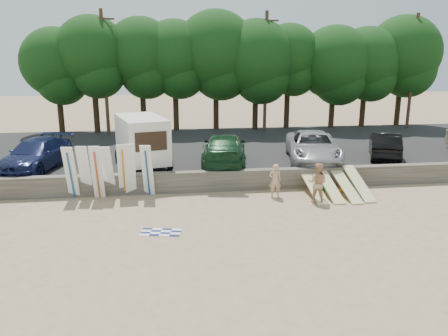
# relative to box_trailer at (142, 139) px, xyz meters

# --- Properties ---
(ground) EXTENTS (120.00, 120.00, 0.00)m
(ground) POSITION_rel_box_trailer_xyz_m (6.96, -5.63, -2.19)
(ground) COLOR tan
(ground) RESTS_ON ground
(seawall) EXTENTS (44.00, 0.50, 1.00)m
(seawall) POSITION_rel_box_trailer_xyz_m (6.96, -2.63, -1.69)
(seawall) COLOR #6B6356
(seawall) RESTS_ON ground
(parking_lot) EXTENTS (44.00, 14.50, 0.70)m
(parking_lot) POSITION_rel_box_trailer_xyz_m (6.96, 4.87, -1.84)
(parking_lot) COLOR #282828
(parking_lot) RESTS_ON ground
(treeline) EXTENTS (33.31, 6.76, 9.27)m
(treeline) POSITION_rel_box_trailer_xyz_m (7.63, 11.78, 4.22)
(treeline) COLOR #382616
(treeline) RESTS_ON parking_lot
(utility_poles) EXTENTS (25.80, 0.26, 9.00)m
(utility_poles) POSITION_rel_box_trailer_xyz_m (8.96, 10.37, 3.24)
(utility_poles) COLOR #473321
(utility_poles) RESTS_ON parking_lot
(box_trailer) EXTENTS (3.21, 4.56, 2.65)m
(box_trailer) POSITION_rel_box_trailer_xyz_m (0.00, 0.00, 0.00)
(box_trailer) COLOR white
(box_trailer) RESTS_ON parking_lot
(car_0) EXTENTS (3.33, 5.70, 1.55)m
(car_0) POSITION_rel_box_trailer_xyz_m (-5.43, 0.06, -0.71)
(car_0) COLOR #121940
(car_0) RESTS_ON parking_lot
(car_1) EXTENTS (3.14, 5.90, 1.63)m
(car_1) POSITION_rel_box_trailer_xyz_m (4.40, 0.01, -0.67)
(car_1) COLOR #153A1D
(car_1) RESTS_ON parking_lot
(car_2) EXTENTS (3.86, 6.32, 1.64)m
(car_2) POSITION_rel_box_trailer_xyz_m (9.38, -0.05, -0.67)
(car_2) COLOR #9F9FA4
(car_2) RESTS_ON parking_lot
(car_3) EXTENTS (3.28, 4.79, 1.50)m
(car_3) POSITION_rel_box_trailer_xyz_m (13.82, 0.31, -0.74)
(car_3) COLOR black
(car_3) RESTS_ON parking_lot
(surfboard_upright_0) EXTENTS (0.56, 0.75, 2.53)m
(surfboard_upright_0) POSITION_rel_box_trailer_xyz_m (-3.07, -3.14, -0.92)
(surfboard_upright_0) COLOR white
(surfboard_upright_0) RESTS_ON ground
(surfboard_upright_1) EXTENTS (0.58, 0.78, 2.53)m
(surfboard_upright_1) POSITION_rel_box_trailer_xyz_m (-2.47, -3.02, -0.92)
(surfboard_upright_1) COLOR white
(surfboard_upright_1) RESTS_ON ground
(surfboard_upright_2) EXTENTS (0.54, 0.64, 2.55)m
(surfboard_upright_2) POSITION_rel_box_trailer_xyz_m (-1.89, -3.24, -0.91)
(surfboard_upright_2) COLOR white
(surfboard_upright_2) RESTS_ON ground
(surfboard_upright_3) EXTENTS (0.62, 0.92, 2.49)m
(surfboard_upright_3) POSITION_rel_box_trailer_xyz_m (-1.43, -3.04, -0.94)
(surfboard_upright_3) COLOR white
(surfboard_upright_3) RESTS_ON ground
(surfboard_upright_4) EXTENTS (0.52, 0.63, 2.55)m
(surfboard_upright_4) POSITION_rel_box_trailer_xyz_m (-0.73, -3.04, -0.91)
(surfboard_upright_4) COLOR white
(surfboard_upright_4) RESTS_ON ground
(surfboard_upright_5) EXTENTS (0.54, 0.55, 2.57)m
(surfboard_upright_5) POSITION_rel_box_trailer_xyz_m (-0.43, -3.05, -0.90)
(surfboard_upright_5) COLOR white
(surfboard_upright_5) RESTS_ON ground
(surfboard_upright_6) EXTENTS (0.61, 0.79, 2.53)m
(surfboard_upright_6) POSITION_rel_box_trailer_xyz_m (0.37, -3.17, -0.92)
(surfboard_upright_6) COLOR white
(surfboard_upright_6) RESTS_ON ground
(surfboard_low_0) EXTENTS (0.56, 2.92, 0.84)m
(surfboard_low_0) POSITION_rel_box_trailer_xyz_m (8.13, -4.08, -1.77)
(surfboard_low_0) COLOR #D6CD86
(surfboard_low_0) RESTS_ON ground
(surfboard_low_1) EXTENTS (0.56, 2.88, 0.97)m
(surfboard_low_1) POSITION_rel_box_trailer_xyz_m (8.88, -4.07, -1.70)
(surfboard_low_1) COLOR #D6CD86
(surfboard_low_1) RESTS_ON ground
(surfboard_low_2) EXTENTS (0.56, 2.90, 0.92)m
(surfboard_low_2) POSITION_rel_box_trailer_xyz_m (9.66, -4.17, -1.73)
(surfboard_low_2) COLOR #D6CD86
(surfboard_low_2) RESTS_ON ground
(surfboard_low_3) EXTENTS (0.56, 2.85, 1.08)m
(surfboard_low_3) POSITION_rel_box_trailer_xyz_m (10.34, -4.06, -1.65)
(surfboard_low_3) COLOR #D6CD86
(surfboard_low_3) RESTS_ON ground
(beachgoer_a) EXTENTS (0.59, 0.39, 1.59)m
(beachgoer_a) POSITION_rel_box_trailer_xyz_m (6.26, -3.97, -1.39)
(beachgoer_a) COLOR tan
(beachgoer_a) RESTS_ON ground
(beachgoer_b) EXTENTS (1.12, 1.07, 1.83)m
(beachgoer_b) POSITION_rel_box_trailer_xyz_m (7.95, -5.01, -1.27)
(beachgoer_b) COLOR tan
(beachgoer_b) RESTS_ON ground
(cooler) EXTENTS (0.44, 0.38, 0.32)m
(cooler) POSITION_rel_box_trailer_xyz_m (8.99, -3.45, -2.03)
(cooler) COLOR #23822F
(cooler) RESTS_ON ground
(gear_bag) EXTENTS (0.35, 0.31, 0.22)m
(gear_bag) POSITION_rel_box_trailer_xyz_m (9.45, -3.75, -2.08)
(gear_bag) COLOR orange
(gear_bag) RESTS_ON ground
(beach_towel) EXTENTS (1.76, 1.76, 0.00)m
(beach_towel) POSITION_rel_box_trailer_xyz_m (0.98, -7.61, -2.18)
(beach_towel) COLOR white
(beach_towel) RESTS_ON ground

